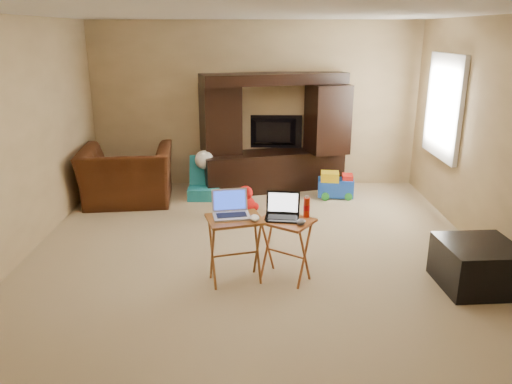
{
  "coord_description": "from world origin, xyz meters",
  "views": [
    {
      "loc": [
        -0.03,
        -4.95,
        2.34
      ],
      "look_at": [
        0.0,
        -0.2,
        0.8
      ],
      "focal_mm": 35.0,
      "sensor_mm": 36.0,
      "label": 1
    }
  ],
  "objects_px": {
    "television": "(273,132)",
    "ottoman": "(477,265)",
    "mouse_left": "(255,218)",
    "water_bottle": "(307,207)",
    "entertainment_center": "(274,133)",
    "mouse_right": "(301,222)",
    "child_rocker": "(204,178)",
    "push_toy": "(336,184)",
    "laptop_right": "(282,207)",
    "plush_toy": "(246,200)",
    "laptop_left": "(231,205)",
    "tray_table_left": "(235,250)",
    "recliner": "(127,176)",
    "tray_table_right": "(286,250)"
  },
  "relations": [
    {
      "from": "television",
      "to": "ottoman",
      "type": "bearing_deg",
      "value": 121.71
    },
    {
      "from": "mouse_left",
      "to": "water_bottle",
      "type": "bearing_deg",
      "value": 21.66
    },
    {
      "from": "entertainment_center",
      "to": "mouse_right",
      "type": "xyz_separation_m",
      "value": [
        0.13,
        -3.08,
        -0.23
      ]
    },
    {
      "from": "television",
      "to": "ottoman",
      "type": "xyz_separation_m",
      "value": [
        1.82,
        -3.34,
        -0.62
      ]
    },
    {
      "from": "child_rocker",
      "to": "mouse_right",
      "type": "xyz_separation_m",
      "value": [
        1.16,
        -2.65,
        0.35
      ]
    },
    {
      "from": "push_toy",
      "to": "laptop_right",
      "type": "distance_m",
      "value": 2.74
    },
    {
      "from": "plush_toy",
      "to": "water_bottle",
      "type": "relative_size",
      "value": 2.11
    },
    {
      "from": "laptop_left",
      "to": "tray_table_left",
      "type": "bearing_deg",
      "value": -54.78
    },
    {
      "from": "television",
      "to": "ottoman",
      "type": "height_order",
      "value": "television"
    },
    {
      "from": "recliner",
      "to": "ottoman",
      "type": "bearing_deg",
      "value": 141.51
    },
    {
      "from": "plush_toy",
      "to": "mouse_left",
      "type": "relative_size",
      "value": 3.02
    },
    {
      "from": "push_toy",
      "to": "laptop_left",
      "type": "bearing_deg",
      "value": -112.19
    },
    {
      "from": "entertainment_center",
      "to": "tray_table_left",
      "type": "xyz_separation_m",
      "value": [
        -0.49,
        -3.01,
        -0.55
      ]
    },
    {
      "from": "push_toy",
      "to": "mouse_right",
      "type": "distance_m",
      "value": 2.8
    },
    {
      "from": "laptop_right",
      "to": "water_bottle",
      "type": "bearing_deg",
      "value": 20.98
    },
    {
      "from": "child_rocker",
      "to": "laptop_left",
      "type": "xyz_separation_m",
      "value": [
        0.51,
        -2.55,
        0.48
      ]
    },
    {
      "from": "tray_table_left",
      "to": "laptop_right",
      "type": "relative_size",
      "value": 2.03
    },
    {
      "from": "recliner",
      "to": "tray_table_left",
      "type": "relative_size",
      "value": 1.86
    },
    {
      "from": "television",
      "to": "push_toy",
      "type": "relative_size",
      "value": 1.71
    },
    {
      "from": "tray_table_left",
      "to": "laptop_left",
      "type": "xyz_separation_m",
      "value": [
        -0.03,
        0.03,
        0.45
      ]
    },
    {
      "from": "push_toy",
      "to": "tray_table_left",
      "type": "bearing_deg",
      "value": -111.4
    },
    {
      "from": "push_toy",
      "to": "ottoman",
      "type": "xyz_separation_m",
      "value": [
        0.91,
        -2.7,
        0.02
      ]
    },
    {
      "from": "tray_table_right",
      "to": "water_bottle",
      "type": "distance_m",
      "value": 0.46
    },
    {
      "from": "recliner",
      "to": "child_rocker",
      "type": "relative_size",
      "value": 2.04
    },
    {
      "from": "recliner",
      "to": "push_toy",
      "type": "bearing_deg",
      "value": 178.24
    },
    {
      "from": "tray_table_right",
      "to": "laptop_left",
      "type": "height_order",
      "value": "laptop_left"
    },
    {
      "from": "entertainment_center",
      "to": "plush_toy",
      "type": "bearing_deg",
      "value": -125.13
    },
    {
      "from": "laptop_right",
      "to": "television",
      "type": "bearing_deg",
      "value": 96.27
    },
    {
      "from": "push_toy",
      "to": "laptop_left",
      "type": "height_order",
      "value": "laptop_left"
    },
    {
      "from": "laptop_left",
      "to": "ottoman",
      "type": "bearing_deg",
      "value": -13.41
    },
    {
      "from": "mouse_right",
      "to": "recliner",
      "type": "bearing_deg",
      "value": 132.34
    },
    {
      "from": "television",
      "to": "tray_table_right",
      "type": "bearing_deg",
      "value": 93.25
    },
    {
      "from": "mouse_right",
      "to": "laptop_right",
      "type": "bearing_deg",
      "value": 140.53
    },
    {
      "from": "ottoman",
      "to": "water_bottle",
      "type": "distance_m",
      "value": 1.71
    },
    {
      "from": "television",
      "to": "recliner",
      "type": "height_order",
      "value": "television"
    },
    {
      "from": "ottoman",
      "to": "mouse_left",
      "type": "relative_size",
      "value": 5.08
    },
    {
      "from": "entertainment_center",
      "to": "plush_toy",
      "type": "distance_m",
      "value": 1.4
    },
    {
      "from": "child_rocker",
      "to": "ottoman",
      "type": "relative_size",
      "value": 0.89
    },
    {
      "from": "television",
      "to": "tray_table_left",
      "type": "xyz_separation_m",
      "value": [
        -0.49,
        -3.22,
        -0.51
      ]
    },
    {
      "from": "entertainment_center",
      "to": "television",
      "type": "xyz_separation_m",
      "value": [
        0.0,
        0.21,
        -0.04
      ]
    },
    {
      "from": "child_rocker",
      "to": "mouse_left",
      "type": "height_order",
      "value": "mouse_left"
    },
    {
      "from": "plush_toy",
      "to": "laptop_right",
      "type": "distance_m",
      "value": 1.9
    },
    {
      "from": "television",
      "to": "recliner",
      "type": "xyz_separation_m",
      "value": [
        -2.08,
        -0.86,
        -0.44
      ]
    },
    {
      "from": "ottoman",
      "to": "mouse_left",
      "type": "distance_m",
      "value": 2.16
    },
    {
      "from": "television",
      "to": "plush_toy",
      "type": "relative_size",
      "value": 2.21
    },
    {
      "from": "tray_table_right",
      "to": "mouse_right",
      "type": "distance_m",
      "value": 0.38
    },
    {
      "from": "plush_toy",
      "to": "ottoman",
      "type": "xyz_separation_m",
      "value": [
        2.23,
        -1.97,
        0.02
      ]
    },
    {
      "from": "push_toy",
      "to": "water_bottle",
      "type": "relative_size",
      "value": 2.73
    },
    {
      "from": "laptop_right",
      "to": "mouse_right",
      "type": "distance_m",
      "value": 0.24
    },
    {
      "from": "water_bottle",
      "to": "laptop_right",
      "type": "bearing_deg",
      "value": -165.96
    }
  ]
}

